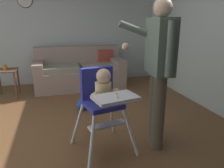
# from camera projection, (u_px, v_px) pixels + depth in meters

# --- Properties ---
(ground) EXTENTS (6.05, 7.18, 0.10)m
(ground) POSITION_uv_depth(u_px,v_px,m) (74.00, 147.00, 2.53)
(ground) COLOR brown
(wall_far) EXTENTS (5.25, 0.06, 2.64)m
(wall_far) POSITION_uv_depth(u_px,v_px,m) (59.00, 24.00, 4.75)
(wall_far) COLOR silver
(wall_far) RESTS_ON ground
(couch) EXTENTS (1.86, 0.86, 0.86)m
(couch) POSITION_uv_depth(u_px,v_px,m) (80.00, 72.00, 4.64)
(couch) COLOR gray
(couch) RESTS_ON ground
(high_chair) EXTENTS (0.71, 0.81, 0.94)m
(high_chair) POSITION_uv_depth(u_px,v_px,m) (103.00, 95.00, 2.22)
(high_chair) COLOR white
(high_chair) RESTS_ON ground
(adult_standing) EXTENTS (0.51, 0.53, 1.61)m
(adult_standing) POSITION_uv_depth(u_px,v_px,m) (158.00, 68.00, 2.24)
(adult_standing) COLOR #635A49
(adult_standing) RESTS_ON ground
(toy_ball) EXTENTS (0.19, 0.19, 0.19)m
(toy_ball) POSITION_uv_depth(u_px,v_px,m) (83.00, 105.00, 3.43)
(toy_ball) COLOR #284CB7
(toy_ball) RESTS_ON ground
(side_table) EXTENTS (0.40, 0.40, 0.52)m
(side_table) POSITION_uv_depth(u_px,v_px,m) (7.00, 77.00, 4.00)
(side_table) COLOR brown
(side_table) RESTS_ON ground
(sippy_cup) EXTENTS (0.07, 0.07, 0.10)m
(sippy_cup) POSITION_uv_depth(u_px,v_px,m) (5.00, 67.00, 3.95)
(sippy_cup) COLOR orange
(sippy_cup) RESTS_ON side_table
(wall_clock) EXTENTS (0.30, 0.04, 0.30)m
(wall_clock) POSITION_uv_depth(u_px,v_px,m) (25.00, 0.00, 4.41)
(wall_clock) COLOR white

